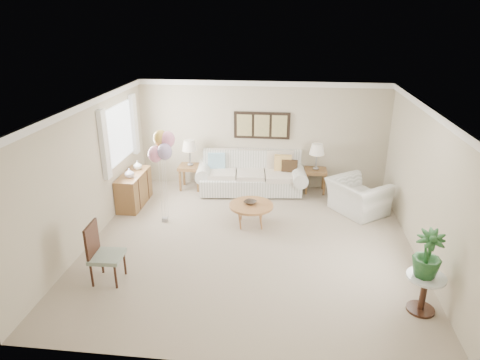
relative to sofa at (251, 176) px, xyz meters
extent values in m
plane|color=#A08E7D|center=(0.21, -2.59, -0.38)|extent=(6.00, 6.00, 0.00)
cube|color=#BBB298|center=(0.21, 0.41, 0.92)|extent=(6.00, 0.04, 2.60)
cube|color=#BBB298|center=(0.21, -5.59, 0.92)|extent=(6.00, 0.04, 2.60)
cube|color=#BBB298|center=(-2.79, -2.59, 0.92)|extent=(0.04, 6.00, 2.60)
cube|color=#BBB298|center=(3.21, -2.59, 0.92)|extent=(0.04, 6.00, 2.60)
cube|color=white|center=(0.21, -2.59, 2.21)|extent=(6.00, 6.00, 0.02)
cube|color=white|center=(0.21, 0.38, 2.16)|extent=(6.00, 0.06, 0.12)
cube|color=white|center=(-2.76, -2.59, 2.16)|extent=(0.06, 6.00, 0.12)
cube|color=white|center=(3.18, -2.59, 2.16)|extent=(0.06, 6.00, 0.12)
cube|color=white|center=(-2.77, -1.09, 1.27)|extent=(0.04, 1.40, 1.20)
cube|color=white|center=(-2.73, -1.94, 1.27)|extent=(0.10, 0.22, 1.40)
cube|color=white|center=(-2.73, -0.24, 1.27)|extent=(0.10, 0.22, 1.40)
cube|color=black|center=(0.21, 0.38, 1.17)|extent=(1.35, 0.04, 0.65)
cube|color=#8C8C59|center=(-0.21, 0.36, 1.17)|extent=(0.36, 0.02, 0.52)
cube|color=#8C8C59|center=(0.21, 0.36, 1.17)|extent=(0.36, 0.02, 0.52)
cube|color=#8C8C59|center=(0.63, 0.36, 1.17)|extent=(0.36, 0.02, 0.52)
cube|color=white|center=(-0.01, -0.06, -0.14)|extent=(2.47, 1.22, 0.39)
cube|color=white|center=(-0.01, 0.29, 0.29)|extent=(2.40, 0.49, 0.60)
cylinder|color=white|center=(-1.14, -0.06, 0.11)|extent=(0.45, 1.01, 0.35)
cylinder|color=white|center=(1.13, -0.06, 0.11)|extent=(0.45, 1.01, 0.35)
cube|color=beige|center=(-0.69, -0.12, 0.09)|extent=(0.73, 0.84, 0.13)
cube|color=beige|center=(-0.01, -0.12, 0.09)|extent=(0.73, 0.84, 0.13)
cube|color=beige|center=(0.68, -0.12, 0.09)|extent=(0.73, 0.84, 0.13)
cube|color=#90C6DF|center=(-0.85, 0.07, 0.33)|extent=(0.41, 0.13, 0.41)
cube|color=#E1B363|center=(0.75, 0.07, 0.33)|extent=(0.41, 0.13, 0.41)
cube|color=#332314|center=(0.91, -0.01, 0.27)|extent=(0.37, 0.11, 0.37)
cube|color=white|center=(-0.01, -0.06, -0.36)|extent=(2.17, 0.87, 0.04)
cube|color=#8D5C3A|center=(-1.49, 0.00, 0.18)|extent=(0.55, 0.50, 0.08)
cube|color=#8D5C3A|center=(-1.71, -0.20, -0.12)|extent=(0.05, 0.05, 0.52)
cube|color=#8D5C3A|center=(-1.27, -0.20, -0.12)|extent=(0.05, 0.05, 0.52)
cube|color=#8D5C3A|center=(-1.71, 0.20, -0.12)|extent=(0.05, 0.05, 0.52)
cube|color=#8D5C3A|center=(-1.27, 0.20, -0.12)|extent=(0.05, 0.05, 0.52)
cube|color=#8D5C3A|center=(1.54, 0.14, 0.15)|extent=(0.52, 0.48, 0.08)
cube|color=#8D5C3A|center=(1.33, -0.05, -0.14)|extent=(0.05, 0.05, 0.49)
cube|color=#8D5C3A|center=(1.75, -0.05, -0.14)|extent=(0.05, 0.05, 0.49)
cube|color=#8D5C3A|center=(1.33, 0.33, -0.14)|extent=(0.05, 0.05, 0.49)
cube|color=#8D5C3A|center=(1.75, 0.33, -0.14)|extent=(0.05, 0.05, 0.49)
cylinder|color=gray|center=(-1.49, 0.00, 0.25)|extent=(0.15, 0.15, 0.06)
cylinder|color=gray|center=(-1.49, 0.00, 0.44)|extent=(0.04, 0.04, 0.32)
cone|color=silver|center=(-1.49, 0.00, 0.73)|extent=(0.36, 0.36, 0.26)
cylinder|color=gray|center=(1.54, 0.14, 0.22)|extent=(0.15, 0.15, 0.06)
cylinder|color=gray|center=(1.54, 0.14, 0.41)|extent=(0.04, 0.04, 0.32)
cone|color=silver|center=(1.54, 0.14, 0.70)|extent=(0.36, 0.36, 0.25)
cylinder|color=#A87046|center=(0.16, -1.79, 0.05)|extent=(0.90, 0.90, 0.05)
cylinder|color=#A87046|center=(0.37, -1.58, -0.18)|extent=(0.04, 0.04, 0.40)
cylinder|color=#A87046|center=(-0.05, -1.58, -0.18)|extent=(0.04, 0.04, 0.40)
cylinder|color=#A87046|center=(-0.05, -2.00, -0.18)|extent=(0.04, 0.04, 0.40)
cylinder|color=#A87046|center=(0.37, -2.00, -0.18)|extent=(0.04, 0.04, 0.40)
imported|color=#31271E|center=(0.14, -1.76, 0.10)|extent=(0.32, 0.32, 0.06)
imported|color=white|center=(2.39, -0.94, -0.02)|extent=(1.46, 1.49, 0.73)
cylinder|color=silver|center=(2.87, -4.23, 0.19)|extent=(0.55, 0.55, 0.04)
cylinder|color=#371B11|center=(2.87, -4.23, -0.10)|extent=(0.09, 0.09, 0.55)
cylinder|color=#371B11|center=(2.87, -4.23, -0.38)|extent=(0.40, 0.40, 0.01)
imported|color=#194A21|center=(2.83, -4.23, 0.56)|extent=(0.47, 0.47, 0.70)
cube|color=gray|center=(-1.94, -4.01, 0.06)|extent=(0.51, 0.51, 0.07)
cylinder|color=#371B11|center=(-2.14, -4.21, -0.18)|extent=(0.04, 0.04, 0.41)
cylinder|color=#371B11|center=(-1.75, -4.21, -0.18)|extent=(0.04, 0.04, 0.41)
cylinder|color=#371B11|center=(-2.14, -3.82, -0.18)|extent=(0.04, 0.04, 0.41)
cylinder|color=#371B11|center=(-1.75, -3.82, -0.18)|extent=(0.04, 0.04, 0.41)
cube|color=#371B11|center=(-2.16, -4.01, 0.35)|extent=(0.06, 0.47, 0.54)
cube|color=#8D5C3A|center=(-2.55, -1.09, -0.01)|extent=(0.45, 1.20, 0.74)
cube|color=#371B11|center=(-2.54, -1.39, -0.01)|extent=(0.46, 0.02, 0.70)
cube|color=#371B11|center=(-2.54, -0.79, -0.01)|extent=(0.46, 0.02, 0.70)
imported|color=silver|center=(-2.53, -1.32, 0.46)|extent=(0.21, 0.21, 0.21)
imported|color=silver|center=(-2.53, -0.79, 0.46)|extent=(0.21, 0.21, 0.20)
cube|color=gray|center=(-1.64, -1.85, -0.34)|extent=(0.10, 0.10, 0.08)
ellipsoid|color=pink|center=(-1.72, -1.90, 1.10)|extent=(0.29, 0.29, 0.33)
cylinder|color=silver|center=(-1.68, -1.88, 0.32)|extent=(0.01, 0.01, 1.24)
ellipsoid|color=#A792C5|center=(-1.52, -1.93, 1.17)|extent=(0.29, 0.29, 0.33)
cylinder|color=silver|center=(-1.58, -1.89, 0.35)|extent=(0.01, 0.01, 1.31)
ellipsoid|color=gold|center=(-1.64, -1.76, 1.39)|extent=(0.29, 0.29, 0.33)
cylinder|color=silver|center=(-1.64, -1.80, 0.46)|extent=(0.01, 0.01, 1.53)
ellipsoid|color=pink|center=(-1.49, -1.77, 1.37)|extent=(0.29, 0.29, 0.33)
cylinder|color=silver|center=(-1.57, -1.81, 0.45)|extent=(0.01, 0.01, 1.51)
camera|label=1|loc=(0.84, -9.63, 3.66)|focal=32.00mm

